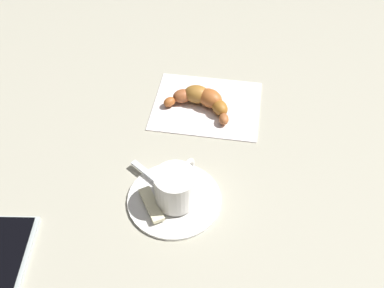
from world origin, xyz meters
TOP-DOWN VIEW (x-y plane):
  - ground_plane at (0.00, 0.00)m, footprint 1.80×1.80m
  - saucer at (-0.10, 0.02)m, footprint 0.14×0.14m
  - espresso_cup at (-0.10, 0.01)m, footprint 0.08×0.06m
  - teaspoon at (-0.09, 0.03)m, footprint 0.08×0.10m
  - sugar_packet at (-0.12, 0.05)m, footprint 0.06×0.05m
  - napkin at (0.12, -0.01)m, footprint 0.17×0.20m
  - croissant at (0.12, -0.00)m, footprint 0.08×0.13m
  - cell_phone at (-0.22, 0.23)m, footprint 0.15×0.08m

SIDE VIEW (x-z plane):
  - ground_plane at x=0.00m, z-range 0.00..0.00m
  - napkin at x=0.12m, z-range 0.00..0.00m
  - saucer at x=-0.10m, z-range 0.00..0.01m
  - cell_phone at x=-0.22m, z-range 0.00..0.01m
  - teaspoon at x=-0.09m, z-range 0.01..0.02m
  - sugar_packet at x=-0.12m, z-range 0.01..0.02m
  - croissant at x=0.12m, z-range 0.00..0.03m
  - espresso_cup at x=-0.10m, z-range 0.01..0.06m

